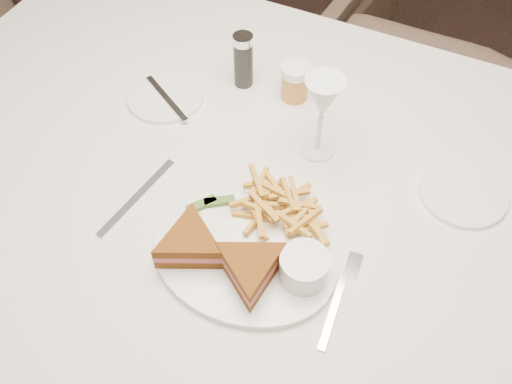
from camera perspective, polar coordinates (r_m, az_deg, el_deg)
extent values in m
cube|color=silver|center=(1.37, 1.16, -9.55)|extent=(1.74, 1.27, 0.75)
imported|color=#4A382D|center=(1.97, 18.72, 11.12)|extent=(0.73, 0.69, 0.72)
ellipsoid|color=white|center=(0.96, -1.23, -6.38)|extent=(0.35, 0.29, 0.01)
cube|color=silver|center=(1.06, -11.80, -0.52)|extent=(0.02, 0.21, 0.00)
cylinder|color=white|center=(1.23, -9.06, 9.43)|extent=(0.16, 0.16, 0.01)
cylinder|color=white|center=(1.11, 19.99, -0.08)|extent=(0.16, 0.16, 0.01)
cylinder|color=black|center=(1.21, -1.28, 13.02)|extent=(0.04, 0.04, 0.12)
cylinder|color=#BC7B2D|center=(1.20, 3.90, 10.92)|extent=(0.06, 0.06, 0.08)
cube|color=#3D5F21|center=(1.01, -3.67, -0.94)|extent=(0.05, 0.05, 0.01)
cube|color=#3D5F21|center=(1.01, -5.46, -1.27)|extent=(0.04, 0.06, 0.01)
cylinder|color=white|center=(0.92, 4.82, -7.49)|extent=(0.08, 0.08, 0.05)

